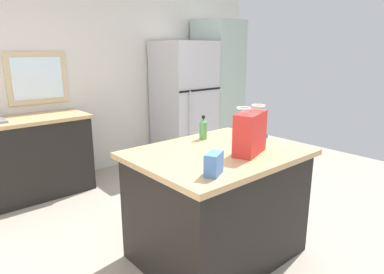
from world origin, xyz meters
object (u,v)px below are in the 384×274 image
at_px(tall_cabinet, 217,88).
at_px(small_box, 214,164).
at_px(ear_defenders, 257,138).
at_px(kitchen_island, 217,204).
at_px(refrigerator, 184,102).
at_px(shopping_bag, 250,133).
at_px(bottle, 203,129).

distance_m(tall_cabinet, small_box, 3.47).
xyz_separation_m(small_box, ear_defenders, (0.85, 0.34, -0.05)).
xyz_separation_m(kitchen_island, tall_cabinet, (2.10, 2.10, 0.59)).
height_order(tall_cabinet, small_box, tall_cabinet).
bearing_deg(refrigerator, kitchen_island, -123.76).
bearing_deg(refrigerator, tall_cabinet, 0.02).
bearing_deg(shopping_bag, bottle, 87.65).
relative_size(refrigerator, shopping_bag, 4.89).
bearing_deg(ear_defenders, bottle, 134.68).
xyz_separation_m(kitchen_island, small_box, (-0.37, -0.34, 0.51)).
xyz_separation_m(refrigerator, shopping_bag, (-1.27, -2.30, 0.17)).
bearing_deg(refrigerator, small_box, -126.12).
bearing_deg(bottle, shopping_bag, -92.35).
distance_m(small_box, ear_defenders, 0.92).
height_order(tall_cabinet, ear_defenders, tall_cabinet).
bearing_deg(kitchen_island, shopping_bag, -56.46).
xyz_separation_m(shopping_bag, small_box, (-0.51, -0.14, -0.09)).
distance_m(refrigerator, small_box, 3.02).
distance_m(refrigerator, ear_defenders, 2.29).
relative_size(kitchen_island, tall_cabinet, 0.62).
bearing_deg(shopping_bag, kitchen_island, 123.54).
distance_m(tall_cabinet, shopping_bag, 3.03).
xyz_separation_m(kitchen_island, refrigerator, (1.40, 2.10, 0.43)).
relative_size(small_box, ear_defenders, 0.75).
bearing_deg(kitchen_island, tall_cabinet, 45.04).
bearing_deg(kitchen_island, ear_defenders, 0.62).
bearing_deg(bottle, small_box, -128.34).
xyz_separation_m(refrigerator, ear_defenders, (-0.93, -2.10, 0.03)).
bearing_deg(small_box, tall_cabinet, 44.60).
xyz_separation_m(tall_cabinet, ear_defenders, (-1.62, -2.10, -0.13)).
bearing_deg(small_box, ear_defenders, 21.98).
relative_size(kitchen_island, ear_defenders, 6.37).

